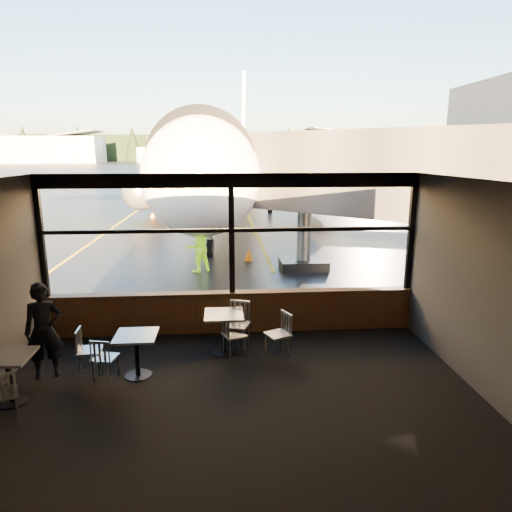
{
  "coord_description": "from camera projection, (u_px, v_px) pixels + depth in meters",
  "views": [
    {
      "loc": [
        -0.21,
        -9.6,
        3.91
      ],
      "look_at": [
        0.6,
        1.0,
        1.5
      ],
      "focal_mm": 32.0,
      "sensor_mm": 36.0,
      "label": 1
    }
  ],
  "objects": [
    {
      "name": "ground_plane",
      "position": [
        221.0,
        167.0,
        126.9
      ],
      "size": [
        520.0,
        520.0,
        0.0
      ],
      "primitive_type": "plane",
      "color": "black",
      "rests_on": "ground"
    },
    {
      "name": "hangar_left",
      "position": [
        42.0,
        149.0,
        178.81
      ],
      "size": [
        45.0,
        18.0,
        11.0
      ],
      "primitive_type": null,
      "color": "silver",
      "rests_on": "ground_plane"
    },
    {
      "name": "hangar_right",
      "position": [
        368.0,
        147.0,
        186.43
      ],
      "size": [
        50.0,
        20.0,
        12.0
      ],
      "primitive_type": null,
      "color": "silver",
      "rests_on": "ground_plane"
    },
    {
      "name": "fuel_tank_c",
      "position": [
        196.0,
        155.0,
        185.77
      ],
      "size": [
        8.0,
        8.0,
        6.0
      ],
      "primitive_type": "cylinder",
      "color": "silver",
      "rests_on": "ground_plane"
    },
    {
      "name": "chair_mid_w",
      "position": [
        90.0,
        351.0,
        8.21
      ],
      "size": [
        0.49,
        0.49,
        0.86
      ],
      "primitive_type": null,
      "rotation": [
        0.0,
        0.0,
        -1.52
      ],
      "color": "beige",
      "rests_on": "carpet_floor"
    },
    {
      "name": "chair_mid_s",
      "position": [
        105.0,
        358.0,
        7.97
      ],
      "size": [
        0.52,
        0.52,
        0.8
      ],
      "primitive_type": null,
      "rotation": [
        0.0,
        0.0,
        -0.22
      ],
      "color": "#B7B1A5",
      "rests_on": "carpet_floor"
    },
    {
      "name": "jet_bridge",
      "position": [
        335.0,
        194.0,
        15.26
      ],
      "size": [
        9.62,
        11.76,
        5.13
      ],
      "primitive_type": null,
      "color": "#2C2C2E",
      "rests_on": "ground_plane"
    },
    {
      "name": "mullion_left",
      "position": [
        41.0,
        237.0,
        9.44
      ],
      "size": [
        0.12,
        0.12,
        2.6
      ],
      "primitive_type": "cube",
      "color": "black",
      "rests_on": "ground"
    },
    {
      "name": "carpet_floor",
      "position": [
        238.0,
        402.0,
        7.3
      ],
      "size": [
        8.0,
        6.0,
        0.01
      ],
      "primitive_type": "cube",
      "color": "black",
      "rests_on": "ground"
    },
    {
      "name": "chair_near_n",
      "position": [
        237.0,
        325.0,
        9.27
      ],
      "size": [
        0.67,
        0.67,
        0.96
      ],
      "primitive_type": null,
      "rotation": [
        0.0,
        0.0,
        2.8
      ],
      "color": "beige",
      "rests_on": "carpet_floor"
    },
    {
      "name": "ground_crew",
      "position": [
        198.0,
        248.0,
        15.23
      ],
      "size": [
        0.99,
        0.92,
        1.63
      ],
      "primitive_type": "imported",
      "rotation": [
        0.0,
        0.0,
        3.64
      ],
      "color": "#BFF219",
      "rests_on": "ground_plane"
    },
    {
      "name": "hangar_mid",
      "position": [
        221.0,
        150.0,
        188.99
      ],
      "size": [
        38.0,
        15.0,
        10.0
      ],
      "primitive_type": null,
      "color": "silver",
      "rests_on": "ground_plane"
    },
    {
      "name": "wall_right",
      "position": [
        489.0,
        293.0,
        7.21
      ],
      "size": [
        0.04,
        6.0,
        3.5
      ],
      "primitive_type": "cube",
      "color": "#4B433C",
      "rests_on": "ground"
    },
    {
      "name": "chair_near_e",
      "position": [
        278.0,
        335.0,
        8.88
      ],
      "size": [
        0.64,
        0.64,
        0.89
      ],
      "primitive_type": null,
      "rotation": [
        0.0,
        0.0,
        1.99
      ],
      "color": "#ACA89C",
      "rests_on": "carpet_floor"
    },
    {
      "name": "treeline",
      "position": [
        221.0,
        148.0,
        213.08
      ],
      "size": [
        360.0,
        3.0,
        12.0
      ],
      "primitive_type": "cube",
      "color": "black",
      "rests_on": "ground_plane"
    },
    {
      "name": "window_header",
      "position": [
        231.0,
        180.0,
        9.48
      ],
      "size": [
        8.0,
        0.18,
        0.3
      ],
      "primitive_type": "cube",
      "color": "black",
      "rests_on": "ground"
    },
    {
      "name": "cafe_table_mid",
      "position": [
        137.0,
        356.0,
        8.09
      ],
      "size": [
        0.72,
        0.72,
        0.79
      ],
      "primitive_type": null,
      "color": "#A8A19A",
      "rests_on": "carpet_floor"
    },
    {
      "name": "window_sill",
      "position": [
        232.0,
        312.0,
        10.12
      ],
      "size": [
        8.0,
        0.28,
        0.9
      ],
      "primitive_type": "cube",
      "color": "brown",
      "rests_on": "ground"
    },
    {
      "name": "cafe_table_left",
      "position": [
        10.0,
        380.0,
        7.21
      ],
      "size": [
        0.74,
        0.74,
        0.82
      ],
      "primitive_type": null,
      "color": "#A8A29A",
      "rests_on": "carpet_floor"
    },
    {
      "name": "ceiling",
      "position": [
        236.0,
        182.0,
        6.52
      ],
      "size": [
        8.0,
        6.0,
        0.04
      ],
      "primitive_type": "cube",
      "color": "#38332D",
      "rests_on": "ground"
    },
    {
      "name": "airliner",
      "position": [
        233.0,
        123.0,
        28.67
      ],
      "size": [
        34.85,
        40.45,
        11.47
      ],
      "primitive_type": null,
      "rotation": [
        0.0,
        0.0,
        -0.1
      ],
      "color": "white",
      "rests_on": "ground_plane"
    },
    {
      "name": "fuel_tank_b",
      "position": [
        171.0,
        155.0,
        185.03
      ],
      "size": [
        8.0,
        8.0,
        6.0
      ],
      "primitive_type": "cylinder",
      "color": "silver",
      "rests_on": "ground_plane"
    },
    {
      "name": "chair_near_w",
      "position": [
        234.0,
        335.0,
        8.91
      ],
      "size": [
        0.6,
        0.6,
        0.85
      ],
      "primitive_type": null,
      "rotation": [
        0.0,
        0.0,
        -1.18
      ],
      "color": "#B3AEA2",
      "rests_on": "carpet_floor"
    },
    {
      "name": "mullion_right",
      "position": [
        411.0,
        232.0,
        10.02
      ],
      "size": [
        0.12,
        0.12,
        2.6
      ],
      "primitive_type": "cube",
      "color": "black",
      "rests_on": "ground"
    },
    {
      "name": "passenger",
      "position": [
        44.0,
        331.0,
        7.99
      ],
      "size": [
        0.73,
        0.59,
        1.73
      ],
      "primitive_type": "imported",
      "rotation": [
        0.0,
        0.0,
        0.32
      ],
      "color": "black",
      "rests_on": "carpet_floor"
    },
    {
      "name": "mullion_centre",
      "position": [
        232.0,
        235.0,
        9.73
      ],
      "size": [
        0.12,
        0.12,
        2.6
      ],
      "primitive_type": "cube",
      "color": "black",
      "rests_on": "ground"
    },
    {
      "name": "cone_nose",
      "position": [
        249.0,
        254.0,
        16.89
      ],
      "size": [
        0.33,
        0.33,
        0.46
      ],
      "primitive_type": "cone",
      "color": "#FF4108",
      "rests_on": "ground_plane"
    },
    {
      "name": "chair_left_s",
      "position": [
        3.0,
        395.0,
        6.72
      ],
      "size": [
        0.62,
        0.62,
        0.85
      ],
      "primitive_type": null,
      "rotation": [
        0.0,
        0.0,
        0.46
      ],
      "color": "#BCB6AA",
      "rests_on": "carpet_floor"
    },
    {
      "name": "window_transom",
      "position": [
        232.0,
        230.0,
        9.71
      ],
      "size": [
        8.0,
        0.1,
        0.08
      ],
      "primitive_type": "cube",
      "color": "black",
      "rests_on": "ground"
    },
    {
      "name": "cafe_table_near",
      "position": [
        224.0,
        333.0,
        9.03
      ],
      "size": [
        0.76,
        0.76,
        0.83
      ],
      "primitive_type": null,
      "color": "#A6A199",
      "rests_on": "carpet_floor"
    },
    {
      "name": "cone_wing",
      "position": [
        153.0,
        214.0,
        27.98
      ],
      "size": [
        0.31,
        0.31,
        0.43
      ],
      "primitive_type": "cone",
      "color": "#F25307",
      "rests_on": "ground_plane"
    },
    {
      "name": "wall_back",
      "position": [
        249.0,
        405.0,
        4.0
      ],
      "size": [
        8.0,
        0.04,
        3.5
      ],
      "primitive_type": "cube",
      "color": "#4B433C",
      "rests_on": "ground"
    },
    {
      "name": "fuel_tank_a",
      "position": [
        147.0,
        155.0,
        184.28
      ],
      "size": [
        8.0,
        8.0,
        6.0
      ],
      "primitive_type": "cylinder",
      "color": "silver",
      "rests_on": "ground_plane"
    }
  ]
}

